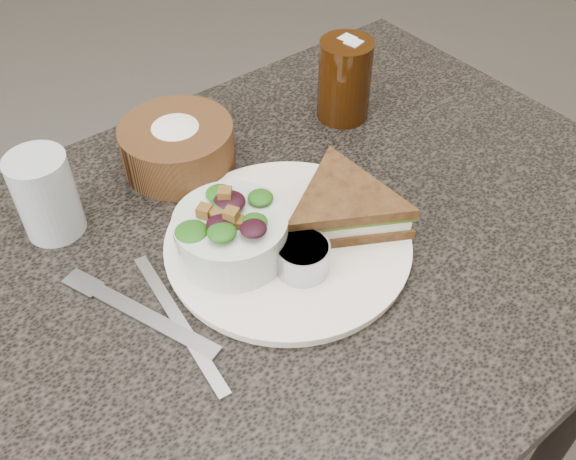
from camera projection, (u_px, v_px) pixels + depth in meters
The scene contains 11 objects.
dining_table at pixel (287, 400), 1.05m from camera, with size 1.00×0.70×0.75m, color black.
dinner_plate at pixel (288, 244), 0.78m from camera, with size 0.29×0.29×0.01m, color white.
sandwich at pixel (344, 207), 0.78m from camera, with size 0.18×0.18×0.05m, color brown, non-canonical shape.
salad_bowl at pixel (231, 229), 0.73m from camera, with size 0.13×0.13×0.08m, color silver, non-canonical shape.
dressing_ramekin at pixel (303, 258), 0.73m from camera, with size 0.06×0.06×0.04m, color #A3A7B2.
orange_wedge at pixel (262, 203), 0.80m from camera, with size 0.06×0.06×0.02m, color orange.
fork at pixel (147, 317), 0.71m from camera, with size 0.02×0.19×0.01m, color gray.
knife at pixel (179, 321), 0.70m from camera, with size 0.01×0.22×0.00m, color #AFB3B7.
bread_basket at pixel (177, 139), 0.87m from camera, with size 0.15×0.15×0.09m, color brown, non-canonical shape.
cola_glass at pixel (345, 77), 0.93m from camera, with size 0.08×0.08×0.13m, color black, non-canonical shape.
water_glass at pixel (46, 195), 0.77m from camera, with size 0.07×0.07×0.11m, color #ACB7C2.
Camera 1 is at (-0.34, -0.43, 1.32)m, focal length 40.00 mm.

